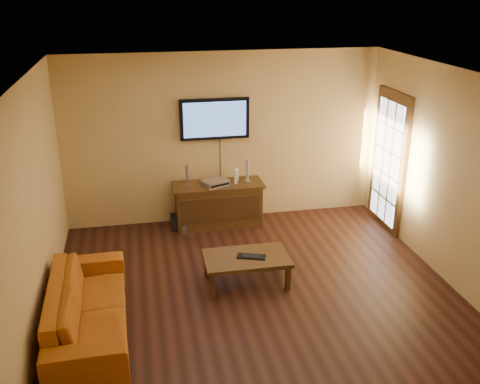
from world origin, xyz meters
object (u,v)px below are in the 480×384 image
object	(u,v)px
sofa	(87,299)
speaker_right	(247,172)
television	(215,119)
game_console	(237,176)
coffee_table	(246,260)
speaker_left	(187,176)
keyboard	(251,256)
subwoofer	(178,222)
bottle	(184,232)
media_console	(218,204)
av_receiver	(215,183)

from	to	relation	value
sofa	speaker_right	bearing A→B (deg)	-43.96
television	game_console	xyz separation A→B (m)	(0.30, -0.22, -0.88)
coffee_table	speaker_right	bearing A→B (deg)	77.66
television	sofa	size ratio (longest dim) A/B	0.52
speaker_left	keyboard	world-z (taller)	speaker_left
television	keyboard	distance (m)	2.49
coffee_table	keyboard	world-z (taller)	keyboard
sofa	game_console	world-z (taller)	game_console
television	speaker_right	bearing A→B (deg)	-21.47
game_console	subwoofer	size ratio (longest dim) A/B	0.92
coffee_table	keyboard	size ratio (longest dim) A/B	2.81
coffee_table	game_console	xyz separation A→B (m)	(0.24, 1.87, 0.46)
subwoofer	sofa	bearing A→B (deg)	-115.88
coffee_table	bottle	xyz separation A→B (m)	(-0.66, 1.46, -0.23)
media_console	bottle	world-z (taller)	media_console
av_receiver	keyboard	xyz separation A→B (m)	(0.17, -1.84, -0.34)
speaker_left	keyboard	bearing A→B (deg)	-73.00
game_console	subwoofer	world-z (taller)	game_console
bottle	keyboard	world-z (taller)	keyboard
subwoofer	bottle	size ratio (longest dim) A/B	1.05
speaker_left	av_receiver	bearing A→B (deg)	-12.45
coffee_table	game_console	world-z (taller)	game_console
sofa	bottle	distance (m)	2.48
speaker_right	keyboard	size ratio (longest dim) A/B	0.87
media_console	speaker_left	xyz separation A→B (m)	(-0.47, 0.04, 0.49)
coffee_table	av_receiver	distance (m)	1.86
media_console	television	xyz separation A→B (m)	(0.00, 0.23, 1.33)
subwoofer	game_console	bearing A→B (deg)	3.68
speaker_right	keyboard	world-z (taller)	speaker_right
television	subwoofer	distance (m)	1.72
keyboard	television	bearing A→B (deg)	93.27
speaker_right	av_receiver	bearing A→B (deg)	-170.06
television	coffee_table	bearing A→B (deg)	-88.22
television	speaker_right	xyz separation A→B (m)	(0.48, -0.19, -0.83)
media_console	sofa	bearing A→B (deg)	-126.53
speaker_right	keyboard	bearing A→B (deg)	-100.57
keyboard	coffee_table	bearing A→B (deg)	153.54
av_receiver	keyboard	world-z (taller)	av_receiver
coffee_table	subwoofer	size ratio (longest dim) A/B	4.70
television	bottle	world-z (taller)	television
subwoofer	speaker_right	bearing A→B (deg)	4.77
television	av_receiver	distance (m)	0.99
speaker_left	speaker_right	size ratio (longest dim) A/B	0.97
bottle	keyboard	distance (m)	1.67
av_receiver	subwoofer	xyz separation A→B (m)	(-0.60, 0.01, -0.62)
subwoofer	bottle	distance (m)	0.37
speaker_right	keyboard	xyz separation A→B (m)	(-0.36, -1.93, -0.45)
sofa	speaker_left	size ratio (longest dim) A/B	6.36
sofa	speaker_left	distance (m)	2.94
speaker_left	television	bearing A→B (deg)	22.01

